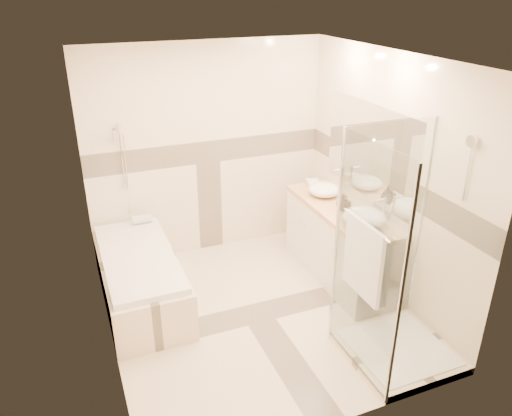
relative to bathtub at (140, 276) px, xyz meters
name	(u,v)px	position (x,y,z in m)	size (l,w,h in m)	color
room	(261,198)	(1.08, -0.64, 0.95)	(2.82, 3.02, 2.52)	beige
bathtub	(140,276)	(0.00, 0.00, 0.00)	(0.75, 1.70, 0.56)	beige
vanity	(340,243)	(2.15, -0.35, 0.12)	(0.58, 1.62, 0.85)	white
shower_enclosure	(387,307)	(1.86, -1.62, 0.20)	(0.96, 0.93, 2.04)	beige
vessel_sink_near	(324,190)	(2.13, 0.03, 0.61)	(0.36, 0.36, 0.14)	white
vessel_sink_far	(364,217)	(2.13, -0.77, 0.63)	(0.43, 0.43, 0.17)	white
faucet_near	(341,178)	(2.34, 0.03, 0.72)	(0.12, 0.03, 0.30)	silver
faucet_far	(383,208)	(2.35, -0.77, 0.69)	(0.11, 0.03, 0.26)	silver
amenity_bottle_a	(346,204)	(2.13, -0.43, 0.63)	(0.08, 0.08, 0.18)	black
amenity_bottle_b	(343,202)	(2.13, -0.37, 0.63)	(0.13, 0.13, 0.17)	black
folded_towels	(314,185)	(2.13, 0.28, 0.58)	(0.14, 0.23, 0.07)	silver
rolled_towel	(142,219)	(0.17, 0.69, 0.30)	(0.10, 0.10, 0.22)	silver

